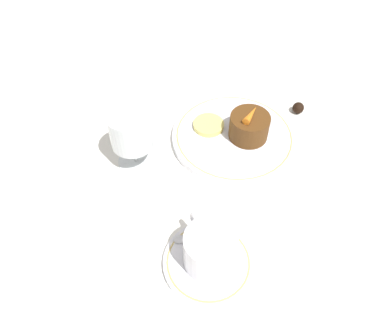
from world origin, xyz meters
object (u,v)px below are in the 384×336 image
object	(u,v)px
dinner_plate	(233,135)
wine_glass	(131,133)
coffee_cup	(210,249)
dessert_cake	(249,127)
fork	(283,214)

from	to	relation	value
dinner_plate	wine_glass	xyz separation A→B (m)	(0.02, 0.19, 0.07)
coffee_cup	dessert_cake	size ratio (longest dim) A/B	1.36
wine_glass	dessert_cake	size ratio (longest dim) A/B	1.54
fork	coffee_cup	bearing A→B (deg)	99.49
dinner_plate	coffee_cup	world-z (taller)	coffee_cup
wine_glass	fork	world-z (taller)	wine_glass
dinner_plate	coffee_cup	xyz separation A→B (m)	(-0.22, 0.16, 0.04)
dinner_plate	dessert_cake	world-z (taller)	dessert_cake
dinner_plate	fork	world-z (taller)	dinner_plate
coffee_cup	dessert_cake	xyz separation A→B (m)	(0.20, -0.19, -0.01)
dinner_plate	wine_glass	bearing A→B (deg)	83.05
coffee_cup	wine_glass	xyz separation A→B (m)	(0.24, 0.03, 0.03)
coffee_cup	fork	size ratio (longest dim) A/B	0.54
dinner_plate	dessert_cake	xyz separation A→B (m)	(-0.02, -0.02, 0.03)
coffee_cup	wine_glass	bearing A→B (deg)	7.62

